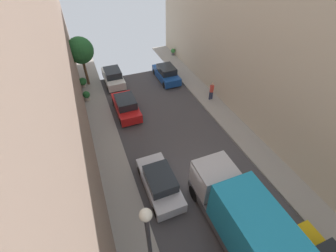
% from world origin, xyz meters
% --- Properties ---
extents(ground, '(32.00, 32.00, 0.00)m').
position_xyz_m(ground, '(0.00, 0.00, 0.00)').
color(ground, '#423F42').
extents(sidewalk_left, '(2.00, 44.00, 0.15)m').
position_xyz_m(sidewalk_left, '(-5.00, 0.00, 0.07)').
color(sidewalk_left, gray).
rests_on(sidewalk_left, ground).
extents(sidewalk_right, '(2.00, 44.00, 0.15)m').
position_xyz_m(sidewalk_right, '(5.00, 0.00, 0.07)').
color(sidewalk_right, gray).
rests_on(sidewalk_right, ground).
extents(parked_car_left_1, '(1.78, 4.20, 1.57)m').
position_xyz_m(parked_car_left_1, '(-2.70, 0.71, 0.72)').
color(parked_car_left_1, silver).
rests_on(parked_car_left_1, ground).
extents(parked_car_left_2, '(1.78, 4.20, 1.57)m').
position_xyz_m(parked_car_left_2, '(-2.70, 9.23, 0.72)').
color(parked_car_left_2, red).
rests_on(parked_car_left_2, ground).
extents(parked_car_left_3, '(1.78, 4.20, 1.57)m').
position_xyz_m(parked_car_left_3, '(-2.70, 14.81, 0.72)').
color(parked_car_left_3, white).
rests_on(parked_car_left_3, ground).
extents(parked_car_right_2, '(1.78, 4.20, 1.57)m').
position_xyz_m(parked_car_right_2, '(2.70, 13.41, 0.72)').
color(parked_car_right_2, '#194799').
rests_on(parked_car_right_2, ground).
extents(delivery_truck, '(2.26, 6.60, 3.38)m').
position_xyz_m(delivery_truck, '(0.00, -3.39, 1.79)').
color(delivery_truck, '#4C4C51').
rests_on(delivery_truck, ground).
extents(pedestrian, '(0.40, 0.36, 1.72)m').
position_xyz_m(pedestrian, '(5.15, 8.19, 1.07)').
color(pedestrian, '#2D334C').
rests_on(pedestrian, sidewalk_right).
extents(street_tree_0, '(2.48, 2.48, 4.84)m').
position_xyz_m(street_tree_0, '(-5.23, 15.30, 3.72)').
color(street_tree_0, brown).
rests_on(street_tree_0, sidewalk_left).
extents(potted_plant_0, '(0.64, 0.64, 0.91)m').
position_xyz_m(potted_plant_0, '(-5.69, 12.33, 0.64)').
color(potted_plant_0, '#B2A899').
rests_on(potted_plant_0, sidewalk_left).
extents(potted_plant_3, '(0.78, 0.78, 1.00)m').
position_xyz_m(potted_plant_3, '(-5.76, 14.92, 0.70)').
color(potted_plant_3, '#B2A899').
rests_on(potted_plant_3, sidewalk_left).
extents(potted_plant_4, '(0.55, 0.55, 0.82)m').
position_xyz_m(potted_plant_4, '(5.72, 18.78, 0.62)').
color(potted_plant_4, slate).
rests_on(potted_plant_4, sidewalk_right).
extents(lamp_post, '(0.44, 0.44, 5.61)m').
position_xyz_m(lamp_post, '(-4.60, -3.51, 3.83)').
color(lamp_post, '#333338').
rests_on(lamp_post, sidewalk_left).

